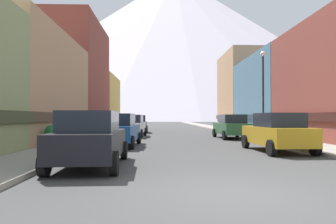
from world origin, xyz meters
name	(u,v)px	position (x,y,z in m)	size (l,w,h in m)	color
ground_plane	(237,194)	(0.00, 0.00, 0.00)	(400.00, 400.00, 0.00)	#404040
sidewalk_left	(124,128)	(-6.25, 35.00, 0.07)	(2.50, 100.00, 0.15)	gray
sidewalk_right	(217,128)	(6.25, 35.00, 0.07)	(2.50, 100.00, 0.15)	gray
storefront_left_1	(19,90)	(-10.59, 13.51, 3.35)	(6.49, 11.39, 6.96)	tan
storefront_left_2	(57,80)	(-11.83, 24.57, 5.33)	(8.97, 10.69, 11.00)	brown
storefront_left_3	(83,104)	(-11.90, 35.41, 3.43)	(9.10, 10.00, 7.13)	#D8B259
storefront_right_2	(279,96)	(10.68, 24.47, 3.73)	(6.66, 12.35, 7.76)	slate
storefront_right_3	(259,92)	(12.44, 35.97, 5.07)	(10.17, 10.32, 10.48)	tan
car_left_0	(91,139)	(-3.80, 3.59, 0.90)	(2.18, 4.46, 1.78)	black
car_left_1	(119,130)	(-3.80, 10.38, 0.90)	(2.22, 4.47, 1.78)	#19478C
car_left_2	(132,126)	(-3.80, 18.44, 0.90)	(2.23, 4.48, 1.78)	silver
car_left_3	(138,124)	(-3.80, 25.18, 0.90)	(2.23, 4.47, 1.78)	slate
car_right_0	(277,132)	(3.80, 7.59, 0.90)	(2.19, 4.46, 1.78)	#B28419
car_right_1	(231,126)	(3.80, 16.34, 0.90)	(2.17, 4.45, 1.78)	#265933
potted_plant_0	(52,134)	(-7.00, 9.31, 0.74)	(0.76, 0.76, 1.06)	brown
pedestrian_0	(59,132)	(-6.25, 7.98, 0.90)	(0.36, 0.36, 1.63)	#333338
streetlamp_right	(263,81)	(5.35, 13.87, 3.99)	(0.36, 0.36, 5.86)	black
mountain_backdrop	(175,47)	(12.58, 260.00, 63.18)	(328.78, 328.78, 126.37)	silver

